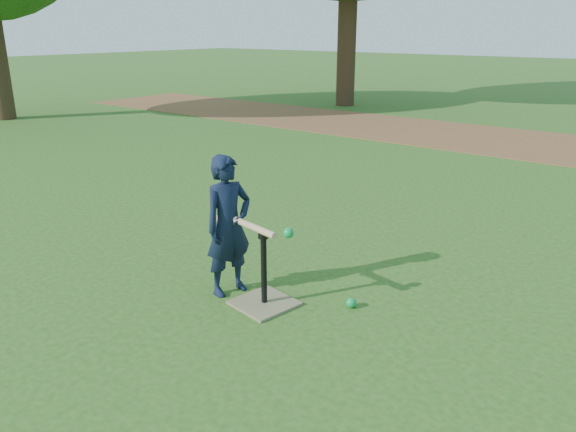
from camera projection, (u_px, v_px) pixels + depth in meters
The scene contains 6 objects.
ground at pixel (304, 293), 4.58m from camera, with size 80.00×80.00×0.00m, color #285116.
dirt_strip at pixel (550, 146), 10.17m from camera, with size 24.00×3.00×0.01m, color brown.
child at pixel (228, 226), 4.43m from camera, with size 0.42×0.27×1.14m, color black.
wiffle_ball_ground at pixel (351, 303), 4.32m from camera, with size 0.08×0.08×0.08m, color #0D9744.
batting_tee at pixel (264, 292), 4.35m from camera, with size 0.50×0.50×0.61m.
swing_action at pixel (254, 226), 4.23m from camera, with size 0.68×0.21×0.08m.
Camera 1 is at (2.44, -3.34, 2.06)m, focal length 35.00 mm.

